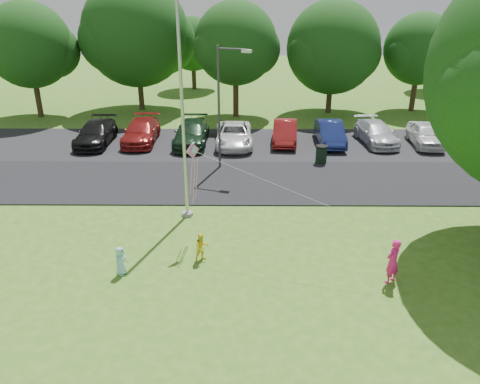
{
  "coord_description": "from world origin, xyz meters",
  "views": [
    {
      "loc": [
        -0.98,
        -13.97,
        9.44
      ],
      "look_at": [
        -1.11,
        4.0,
        1.6
      ],
      "focal_mm": 35.0,
      "sensor_mm": 36.0,
      "label": 1
    }
  ],
  "objects_px": {
    "street_lamp": "(223,97)",
    "woman": "(393,261)",
    "trash_can": "(321,155)",
    "kite": "(198,163)",
    "child_yellow": "(202,247)",
    "child_blue": "(121,261)",
    "flagpole": "(183,126)"
  },
  "relations": [
    {
      "from": "street_lamp",
      "to": "woman",
      "type": "bearing_deg",
      "value": -42.48
    },
    {
      "from": "street_lamp",
      "to": "child_yellow",
      "type": "height_order",
      "value": "street_lamp"
    },
    {
      "from": "flagpole",
      "to": "street_lamp",
      "type": "distance_m",
      "value": 6.26
    },
    {
      "from": "street_lamp",
      "to": "trash_can",
      "type": "relative_size",
      "value": 6.2
    },
    {
      "from": "woman",
      "to": "kite",
      "type": "height_order",
      "value": "kite"
    },
    {
      "from": "child_yellow",
      "to": "kite",
      "type": "relative_size",
      "value": 0.16
    },
    {
      "from": "child_yellow",
      "to": "kite",
      "type": "height_order",
      "value": "kite"
    },
    {
      "from": "trash_can",
      "to": "street_lamp",
      "type": "bearing_deg",
      "value": -171.92
    },
    {
      "from": "flagpole",
      "to": "kite",
      "type": "bearing_deg",
      "value": -70.75
    },
    {
      "from": "trash_can",
      "to": "child_yellow",
      "type": "relative_size",
      "value": 0.96
    },
    {
      "from": "child_yellow",
      "to": "child_blue",
      "type": "height_order",
      "value": "child_yellow"
    },
    {
      "from": "trash_can",
      "to": "kite",
      "type": "bearing_deg",
      "value": -124.2
    },
    {
      "from": "street_lamp",
      "to": "child_blue",
      "type": "relative_size",
      "value": 6.26
    },
    {
      "from": "flagpole",
      "to": "kite",
      "type": "relative_size",
      "value": 1.37
    },
    {
      "from": "child_yellow",
      "to": "child_blue",
      "type": "bearing_deg",
      "value": 171.45
    },
    {
      "from": "child_yellow",
      "to": "street_lamp",
      "type": "bearing_deg",
      "value": 60.12
    },
    {
      "from": "street_lamp",
      "to": "woman",
      "type": "xyz_separation_m",
      "value": [
        6.23,
        -11.26,
        -3.22
      ]
    },
    {
      "from": "street_lamp",
      "to": "child_yellow",
      "type": "xyz_separation_m",
      "value": [
        -0.46,
        -9.88,
        -3.5
      ]
    },
    {
      "from": "woman",
      "to": "child_blue",
      "type": "xyz_separation_m",
      "value": [
        -9.51,
        0.43,
        -0.3
      ]
    },
    {
      "from": "street_lamp",
      "to": "kite",
      "type": "height_order",
      "value": "street_lamp"
    },
    {
      "from": "trash_can",
      "to": "kite",
      "type": "relative_size",
      "value": 0.15
    },
    {
      "from": "trash_can",
      "to": "kite",
      "type": "distance_m",
      "value": 11.49
    },
    {
      "from": "flagpole",
      "to": "child_yellow",
      "type": "bearing_deg",
      "value": -75.56
    },
    {
      "from": "woman",
      "to": "trash_can",
      "type": "bearing_deg",
      "value": -124.81
    },
    {
      "from": "trash_can",
      "to": "woman",
      "type": "distance_m",
      "value": 12.08
    },
    {
      "from": "flagpole",
      "to": "child_yellow",
      "type": "xyz_separation_m",
      "value": [
        0.98,
        -3.79,
        -3.6
      ]
    },
    {
      "from": "child_yellow",
      "to": "child_blue",
      "type": "relative_size",
      "value": 1.05
    },
    {
      "from": "flagpole",
      "to": "kite",
      "type": "height_order",
      "value": "flagpole"
    },
    {
      "from": "flagpole",
      "to": "street_lamp",
      "type": "height_order",
      "value": "flagpole"
    },
    {
      "from": "child_blue",
      "to": "kite",
      "type": "distance_m",
      "value": 4.57
    },
    {
      "from": "trash_can",
      "to": "woman",
      "type": "xyz_separation_m",
      "value": [
        0.6,
        -12.06,
        0.29
      ]
    },
    {
      "from": "kite",
      "to": "woman",
      "type": "bearing_deg",
      "value": -65.5
    }
  ]
}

